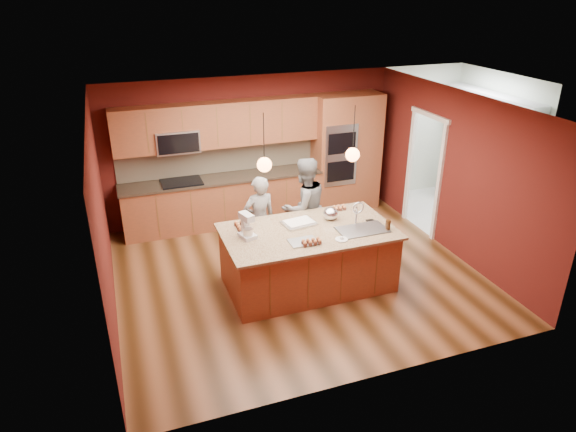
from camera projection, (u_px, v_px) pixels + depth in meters
name	position (u px, v px, depth m)	size (l,w,h in m)	color
floor	(297.00, 273.00, 8.15)	(5.50, 5.50, 0.00)	#42260F
ceiling	(298.00, 103.00, 7.02)	(5.50, 5.50, 0.00)	white
wall_back	(251.00, 148.00, 9.73)	(5.50, 5.50, 0.00)	#521612
wall_front	(380.00, 279.00, 5.44)	(5.50, 5.50, 0.00)	#521612
wall_left	(102.00, 221.00, 6.75)	(5.00, 5.00, 0.00)	#521612
wall_right	(454.00, 174.00, 8.42)	(5.00, 5.00, 0.00)	#521612
cabinet_run	(220.00, 174.00, 9.46)	(3.74, 0.64, 2.30)	brown
oven_column	(346.00, 153.00, 10.11)	(1.30, 0.62, 2.30)	brown
doorway_trim	(424.00, 175.00, 9.23)	(0.08, 1.11, 2.20)	white
laundry_room	(491.00, 114.00, 9.69)	(2.60, 2.70, 2.70)	silver
pendant_left	(264.00, 164.00, 6.82)	(0.20, 0.20, 0.80)	black
pendant_right	(353.00, 154.00, 7.22)	(0.20, 0.20, 0.80)	black
island	(309.00, 257.00, 7.66)	(2.50, 1.40, 1.30)	brown
person_left	(259.00, 220.00, 8.22)	(0.54, 0.35, 1.48)	black
person_right	(304.00, 208.00, 8.41)	(0.82, 0.64, 1.69)	slate
stand_mixer	(247.00, 227.00, 7.21)	(0.25, 0.30, 0.36)	silver
sheet_cake	(299.00, 223.00, 7.65)	(0.52, 0.42, 0.05)	silver
cooling_rack	(303.00, 242.00, 7.12)	(0.39, 0.28, 0.02)	#A1A4A9
mixing_bowl	(331.00, 214.00, 7.78)	(0.23, 0.23, 0.20)	silver
plate	(342.00, 239.00, 7.19)	(0.18, 0.18, 0.01)	silver
tumbler	(388.00, 225.00, 7.47)	(0.07, 0.07, 0.15)	#331A09
phone	(370.00, 220.00, 7.77)	(0.12, 0.06, 0.01)	black
cupcakes_left	(241.00, 226.00, 7.51)	(0.16, 0.33, 0.07)	#CD7641
cupcakes_rack	(312.00, 241.00, 7.04)	(0.29, 0.14, 0.06)	#CD7641
cupcakes_right	(340.00, 208.00, 8.14)	(0.22, 0.15, 0.07)	#CD7641
washer	(484.00, 195.00, 9.94)	(0.56, 0.58, 0.90)	silver
dryer	(460.00, 178.00, 10.62)	(0.63, 0.65, 1.02)	silver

